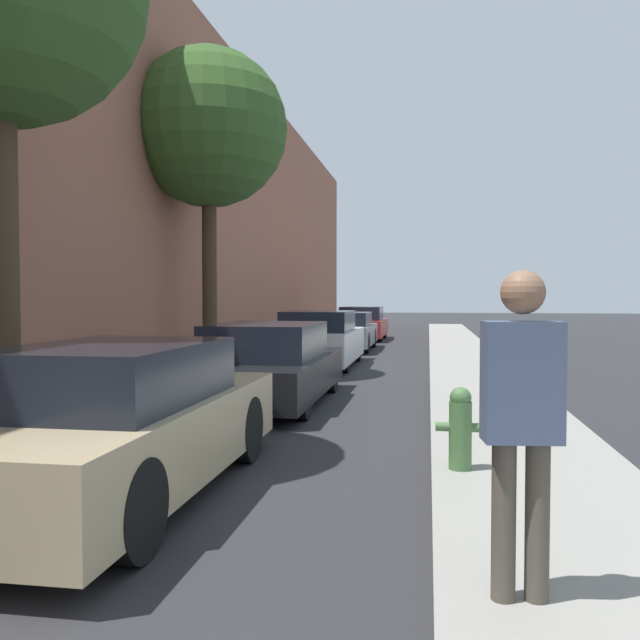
# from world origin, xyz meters

# --- Properties ---
(ground_plane) EXTENTS (120.00, 120.00, 0.00)m
(ground_plane) POSITION_xyz_m (0.00, 16.00, 0.00)
(ground_plane) COLOR #28282B
(sidewalk_left) EXTENTS (2.00, 52.00, 0.12)m
(sidewalk_left) POSITION_xyz_m (-2.90, 16.00, 0.06)
(sidewalk_left) COLOR gray
(sidewalk_left) RESTS_ON ground
(sidewalk_right) EXTENTS (2.00, 52.00, 0.12)m
(sidewalk_right) POSITION_xyz_m (2.90, 16.00, 0.06)
(sidewalk_right) COLOR gray
(sidewalk_right) RESTS_ON ground
(building_facade_left) EXTENTS (0.70, 52.00, 9.07)m
(building_facade_left) POSITION_xyz_m (-4.25, 16.00, 4.54)
(building_facade_left) COLOR #9E604C
(building_facade_left) RESTS_ON ground
(parked_car_champagne) EXTENTS (1.70, 4.48, 1.39)m
(parked_car_champagne) POSITION_xyz_m (-0.84, 5.87, 0.67)
(parked_car_champagne) COLOR black
(parked_car_champagne) RESTS_ON ground
(parked_car_black) EXTENTS (1.88, 4.65, 1.36)m
(parked_car_black) POSITION_xyz_m (-0.79, 11.20, 0.65)
(parked_car_black) COLOR black
(parked_car_black) RESTS_ON ground
(parked_car_white) EXTENTS (1.86, 4.50, 1.44)m
(parked_car_white) POSITION_xyz_m (-0.93, 17.28, 0.68)
(parked_car_white) COLOR black
(parked_car_white) RESTS_ON ground
(parked_car_grey) EXTENTS (1.81, 4.30, 1.29)m
(parked_car_grey) POSITION_xyz_m (-0.89, 22.56, 0.63)
(parked_car_grey) COLOR black
(parked_car_grey) RESTS_ON ground
(parked_car_red) EXTENTS (1.86, 4.35, 1.39)m
(parked_car_red) POSITION_xyz_m (-0.89, 28.05, 0.66)
(parked_car_red) COLOR black
(parked_car_red) RESTS_ON ground
(street_tree_far) EXTENTS (3.49, 3.49, 7.17)m
(street_tree_far) POSITION_xyz_m (-2.96, 14.54, 5.51)
(street_tree_far) COLOR #423323
(street_tree_far) RESTS_ON sidewalk_left
(fire_hydrant) EXTENTS (0.48, 0.22, 0.81)m
(fire_hydrant) POSITION_xyz_m (2.18, 6.90, 0.53)
(fire_hydrant) COLOR #47703D
(fire_hydrant) RESTS_ON sidewalk_right
(pedestrian) EXTENTS (0.44, 0.27, 1.83)m
(pedestrian) POSITION_xyz_m (2.37, 4.11, 1.17)
(pedestrian) COLOR #4C473D
(pedestrian) RESTS_ON sidewalk_right
(bicycle) EXTENTS (0.44, 1.48, 0.61)m
(bicycle) POSITION_xyz_m (2.93, 8.87, 0.43)
(bicycle) COLOR black
(bicycle) RESTS_ON sidewalk_right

